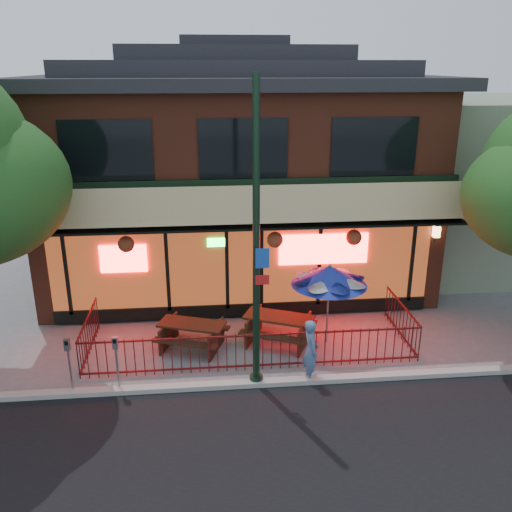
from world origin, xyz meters
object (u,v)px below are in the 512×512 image
Objects in this scene: picnic_table_left at (192,332)px; pedestrian at (311,350)px; picnic_table_right at (279,325)px; patio_umbrella at (329,275)px; parking_meter_far at (69,357)px; street_light at (256,258)px; parking_meter_near at (116,355)px.

pedestrian reaches higher than picnic_table_left.
patio_umbrella is (1.30, -0.10, 1.43)m from picnic_table_right.
pedestrian is at bearing -75.17° from picnic_table_right.
pedestrian reaches higher than parking_meter_far.
parking_meter_far is (-5.04, -1.93, 0.43)m from picnic_table_right.
street_light is 2.70m from pedestrian.
parking_meter_near is (-3.99, -1.93, 0.42)m from picnic_table_right.
parking_meter_far is at bearing -163.90° from patio_umbrella.
picnic_table_left is 0.92× the size of picnic_table_right.
street_light reaches higher than picnic_table_right.
street_light is at bearing -0.05° from parking_meter_near.
picnic_table_right is (0.80, 1.93, -2.63)m from street_light.
patio_umbrella reaches higher than parking_meter_far.
parking_meter_far reaches higher than picnic_table_left.
parking_meter_far reaches higher than picnic_table_right.
pedestrian is (1.30, 0.05, -2.37)m from street_light.
street_light reaches higher than parking_meter_far.
parking_meter_near is at bearing -132.14° from picnic_table_left.
parking_meter_near reaches higher than picnic_table_right.
parking_meter_far is at bearing 179.96° from street_light.
patio_umbrella is 1.65× the size of parking_meter_near.
street_light is at bearing 86.93° from pedestrian.
picnic_table_right reaches higher than picnic_table_left.
picnic_table_left is 3.90m from patio_umbrella.
picnic_table_left is at bearing 47.86° from parking_meter_near.
patio_umbrella is at bearing 41.17° from street_light.
picnic_table_right is at bearing 25.82° from parking_meter_near.
parking_meter_far is (-5.53, -0.05, 0.17)m from pedestrian.
parking_meter_near is (-4.49, -0.05, 0.16)m from pedestrian.
patio_umbrella is 5.68m from parking_meter_near.
parking_meter_near is 1.05m from parking_meter_far.
parking_meter_near is at bearing 0.00° from parking_meter_far.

